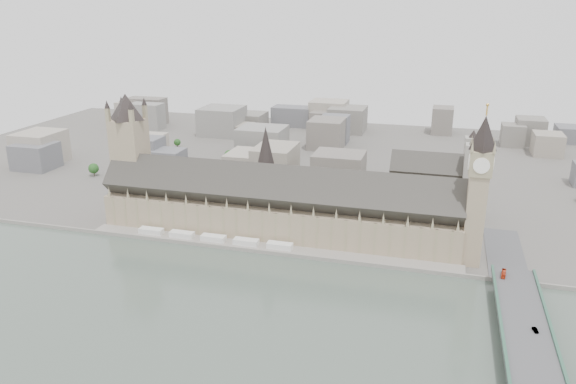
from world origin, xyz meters
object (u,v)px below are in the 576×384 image
(westminster_bridge, at_px, (526,341))
(victoria_tower, at_px, (130,151))
(palace_of_westminster, at_px, (277,207))
(elizabeth_tower, at_px, (479,181))
(westminster_abbey, at_px, (435,186))
(car_silver, at_px, (535,330))
(red_bus_north, at_px, (504,274))

(westminster_bridge, bearing_deg, victoria_tower, 158.22)
(palace_of_westminster, xyz_separation_m, westminster_bridge, (162.00, -107.20, -17.58))
(palace_of_westminster, distance_m, elizabeth_tower, 142.94)
(victoria_tower, relative_size, westminster_abbey, 1.47)
(palace_of_westminster, height_order, westminster_abbey, westminster_abbey)
(elizabeth_tower, distance_m, car_silver, 108.40)
(westminster_abbey, bearing_deg, elizabeth_tower, -72.71)
(victoria_tower, distance_m, westminster_bridge, 309.91)
(elizabeth_tower, relative_size, victoria_tower, 1.07)
(red_bus_north, bearing_deg, victoria_tower, 176.88)
(elizabeth_tower, relative_size, westminster_bridge, 0.33)
(westminster_abbey, relative_size, red_bus_north, 6.59)
(westminster_bridge, distance_m, car_silver, 7.38)
(car_silver, bearing_deg, westminster_abbey, 91.92)
(westminster_bridge, distance_m, red_bus_north, 61.98)
(westminster_abbey, relative_size, car_silver, 13.66)
(elizabeth_tower, height_order, victoria_tower, elizabeth_tower)
(red_bus_north, bearing_deg, palace_of_westminster, 171.10)
(elizabeth_tower, xyz_separation_m, victoria_tower, (-260.00, 18.00, -2.88))
(car_silver, bearing_deg, red_bus_north, 84.84)
(westminster_abbey, xyz_separation_m, car_silver, (55.01, -180.60, -14.01))
(palace_of_westminster, xyz_separation_m, elizabeth_tower, (138.00, -11.70, 35.38))
(palace_of_westminster, bearing_deg, westminster_abbey, 34.17)
(victoria_tower, bearing_deg, red_bus_north, -10.65)
(palace_of_westminster, relative_size, westminster_bridge, 0.82)
(victoria_tower, xyz_separation_m, car_silver, (287.94, -111.60, -44.13))
(palace_of_westminster, distance_m, car_silver, 196.87)
(red_bus_north, distance_m, car_silver, 60.29)
(elizabeth_tower, xyz_separation_m, car_silver, (27.94, -93.60, -47.02))
(westminster_bridge, bearing_deg, westminster_abbey, 105.64)
(palace_of_westminster, bearing_deg, red_bus_north, -16.44)
(car_silver, bearing_deg, elizabeth_tower, 91.60)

